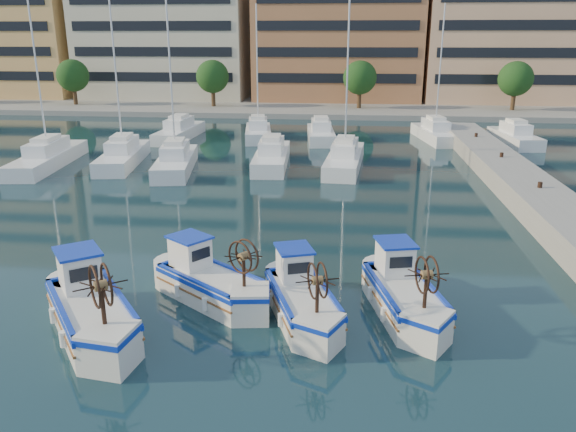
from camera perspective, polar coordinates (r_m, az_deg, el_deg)
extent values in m
plane|color=#18323F|center=(18.39, -3.61, -10.78)|extent=(300.00, 300.00, 0.00)
cube|color=gray|center=(83.40, 4.28, 11.80)|extent=(180.00, 40.00, 0.60)
cube|color=beige|center=(84.99, -12.20, 18.88)|extent=(23.00, 14.00, 21.00)
cube|color=black|center=(78.35, -13.85, 18.90)|extent=(21.16, 0.12, 18.90)
cube|color=#AE6D44|center=(81.06, 5.20, 20.67)|extent=(22.00, 14.00, 25.00)
cube|color=black|center=(74.07, 5.07, 20.97)|extent=(20.24, 0.12, 22.50)
cube|color=#E4AB7F|center=(83.68, 21.99, 18.41)|extent=(23.00, 14.00, 22.00)
cube|color=black|center=(76.94, 23.39, 18.43)|extent=(21.16, 0.12, 19.80)
cylinder|color=#3F2B19|center=(78.03, -20.80, 11.21)|extent=(0.50, 0.50, 3.00)
sphere|color=#1F4B1A|center=(77.82, -21.02, 13.18)|extent=(4.00, 4.00, 4.00)
cylinder|color=#3F2B19|center=(71.81, -7.59, 11.72)|extent=(0.50, 0.50, 3.00)
sphere|color=#1F4B1A|center=(71.59, -7.68, 13.87)|extent=(4.00, 4.00, 4.00)
cylinder|color=#3F2B19|center=(69.81, 7.23, 11.57)|extent=(0.50, 0.50, 3.00)
sphere|color=#1F4B1A|center=(69.58, 7.32, 13.78)|extent=(4.00, 4.00, 4.00)
cylinder|color=#3F2B19|center=(72.37, 21.88, 10.68)|extent=(0.50, 0.50, 3.00)
sphere|color=#1F4B1A|center=(72.15, 22.13, 12.80)|extent=(4.00, 4.00, 4.00)
cube|color=white|center=(43.57, -23.14, 5.33)|extent=(3.42, 10.53, 1.00)
cylinder|color=silver|center=(42.87, -24.04, 12.51)|extent=(0.12, 0.12, 11.00)
cube|color=white|center=(42.45, -16.38, 5.74)|extent=(3.58, 9.28, 1.00)
cylinder|color=silver|center=(41.73, -17.04, 13.14)|extent=(0.12, 0.12, 11.00)
cube|color=white|center=(39.58, -11.31, 5.29)|extent=(3.67, 8.98, 1.00)
cylinder|color=silver|center=(38.80, -11.81, 13.24)|extent=(0.12, 0.12, 11.00)
cube|color=white|center=(40.45, -1.66, 5.89)|extent=(2.74, 8.98, 1.00)
cube|color=white|center=(39.87, 5.77, 5.63)|extent=(2.87, 9.58, 1.00)
cylinder|color=silver|center=(39.10, 6.03, 13.54)|extent=(0.12, 0.12, 11.00)
cube|color=white|center=(52.34, -10.95, 8.28)|extent=(2.52, 8.95, 1.00)
cube|color=white|center=(51.14, -3.05, 8.36)|extent=(3.30, 7.40, 1.00)
cylinder|color=silver|center=(50.55, -3.15, 14.52)|extent=(0.12, 0.12, 11.00)
cube|color=white|center=(50.35, 3.34, 8.20)|extent=(2.92, 7.59, 1.00)
cube|color=white|center=(52.14, 14.68, 7.99)|extent=(3.48, 8.46, 1.00)
cylinder|color=silver|center=(51.55, 15.17, 14.02)|extent=(0.12, 0.12, 11.00)
cube|color=white|center=(52.29, 22.01, 7.31)|extent=(3.06, 7.71, 1.00)
cube|color=silver|center=(18.54, -19.28, -9.67)|extent=(4.14, 4.64, 1.10)
cube|color=#0D2DB2|center=(18.36, -19.42, -8.51)|extent=(4.27, 4.78, 0.17)
cube|color=#1647B3|center=(18.39, -19.39, -8.69)|extent=(3.55, 4.04, 0.06)
cube|color=white|center=(19.21, -20.42, -5.13)|extent=(1.74, 1.78, 1.15)
cube|color=#0D2DB2|center=(18.99, -20.62, -3.38)|extent=(1.96, 2.00, 0.08)
cylinder|color=#331E14|center=(16.37, -18.27, -8.80)|extent=(0.13, 0.13, 1.21)
cylinder|color=brown|center=(16.10, -18.50, -6.73)|extent=(0.44, 0.43, 0.29)
torus|color=#331E14|center=(16.07, -19.04, -6.83)|extent=(0.79, 1.02, 1.22)
torus|color=#331E14|center=(16.13, -17.95, -6.63)|extent=(0.79, 1.02, 1.22)
cube|color=silver|center=(19.76, -7.77, -7.21)|extent=(4.18, 3.74, 0.99)
cube|color=#0D2DB2|center=(19.60, -7.81, -6.21)|extent=(4.30, 3.86, 0.15)
cube|color=#1647B3|center=(19.63, -7.81, -6.37)|extent=(3.64, 3.21, 0.06)
cube|color=white|center=(20.20, -9.92, -3.63)|extent=(1.60, 1.57, 1.04)
cube|color=#0D2DB2|center=(20.00, -10.00, -2.12)|extent=(1.80, 1.76, 0.08)
cylinder|color=#331E14|center=(18.14, -4.50, -5.82)|extent=(0.11, 0.11, 1.09)
cylinder|color=brown|center=(17.92, -4.55, -4.11)|extent=(0.39, 0.40, 0.26)
torus|color=#331E14|center=(17.83, -4.88, -4.23)|extent=(0.92, 0.72, 1.10)
torus|color=#331E14|center=(18.01, -4.21, -3.99)|extent=(0.92, 0.72, 1.10)
cube|color=silver|center=(18.41, 1.47, -9.02)|extent=(2.86, 4.21, 0.97)
cube|color=#0D2DB2|center=(18.25, 1.48, -7.99)|extent=(2.95, 4.34, 0.15)
cube|color=#1647B3|center=(18.27, 1.47, -8.15)|extent=(2.39, 3.72, 0.06)
cube|color=white|center=(18.97, 0.64, -4.88)|extent=(1.36, 1.47, 1.02)
cube|color=#0D2DB2|center=(18.77, 0.64, -3.32)|extent=(1.53, 1.65, 0.07)
cylinder|color=#331E14|center=(16.52, 2.98, -8.37)|extent=(0.11, 0.11, 1.07)
cylinder|color=brown|center=(16.28, 3.01, -6.56)|extent=(0.36, 0.34, 0.26)
torus|color=#331E14|center=(16.24, 2.54, -6.61)|extent=(0.42, 1.04, 1.08)
torus|color=#331E14|center=(16.32, 3.48, -6.51)|extent=(0.42, 1.04, 1.08)
cube|color=silver|center=(19.06, 11.69, -8.37)|extent=(2.64, 4.33, 1.01)
cube|color=#0D2DB2|center=(18.89, 11.76, -7.32)|extent=(2.72, 4.46, 0.15)
cube|color=#1647B3|center=(18.92, 11.75, -7.49)|extent=(2.17, 3.85, 0.06)
cube|color=white|center=(19.64, 10.80, -4.21)|extent=(1.32, 1.46, 1.06)
cube|color=#0D2DB2|center=(19.43, 10.90, -2.63)|extent=(1.50, 1.64, 0.08)
cylinder|color=#331E14|center=(17.15, 13.77, -7.65)|extent=(0.12, 0.12, 1.12)
cylinder|color=brown|center=(16.91, 13.92, -5.82)|extent=(0.36, 0.33, 0.27)
torus|color=#331E14|center=(16.85, 13.46, -5.86)|extent=(0.33, 1.11, 1.12)
torus|color=#331E14|center=(16.96, 14.38, -5.78)|extent=(0.33, 1.11, 1.12)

